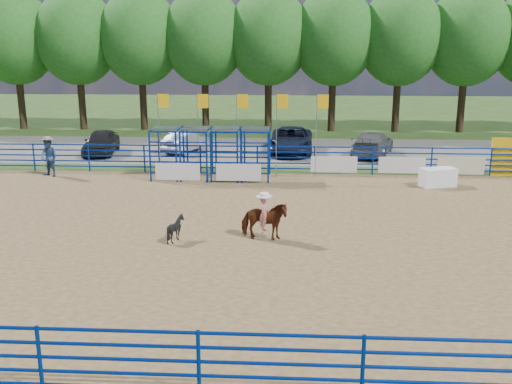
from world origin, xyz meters
The scene contains 14 objects.
ground centered at (0.00, 0.00, 0.00)m, with size 120.00×120.00×0.00m, color #3C5923.
arena_dirt centered at (0.00, 0.00, 0.01)m, with size 30.00×20.00×0.02m, color olive.
gravel_strip centered at (0.00, 17.00, 0.01)m, with size 40.00×10.00×0.01m, color slate.
announcer_table centered at (8.75, 7.59, 0.46)m, with size 1.65×0.77×0.88m, color white.
horse_and_rider centered at (0.81, -0.65, 0.82)m, with size 1.67×0.86×2.31m.
calf centered at (-2.21, -0.92, 0.46)m, with size 0.71×0.80×0.88m, color black.
spectator_cowboy centered at (-10.61, 8.69, 1.03)m, with size 1.17×1.06×2.02m.
car_a centered at (-10.01, 15.15, 0.76)m, with size 1.76×4.38×1.49m, color black.
car_b centered at (-4.94, 16.21, 0.64)m, with size 1.33×3.82×1.26m, color gray.
car_c centered at (1.78, 16.23, 0.80)m, with size 2.62×5.68×1.58m, color black.
car_d centered at (6.78, 15.62, 0.73)m, with size 2.02×4.98×1.45m, color #59595C.
perimeter_fence centered at (0.00, 0.00, 0.75)m, with size 30.10×20.10×1.50m.
chute_assembly centered at (-1.90, 8.84, 1.26)m, with size 19.32×2.41×4.20m.
treeline centered at (0.00, 26.00, 7.53)m, with size 56.40×6.40×11.24m.
Camera 1 is at (1.58, -19.31, 6.50)m, focal length 40.00 mm.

